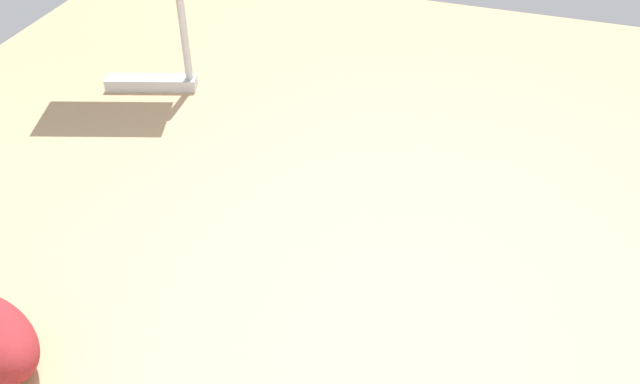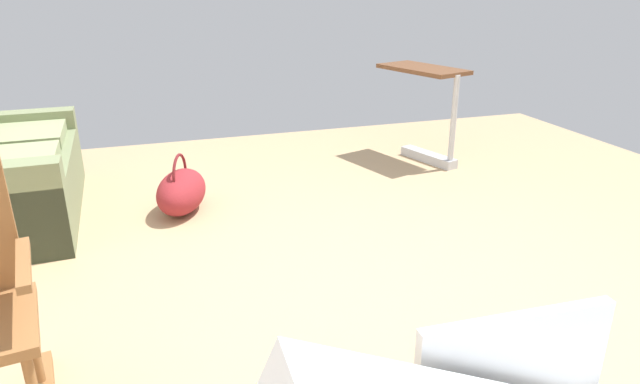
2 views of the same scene
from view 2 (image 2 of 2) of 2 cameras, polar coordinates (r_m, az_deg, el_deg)
The scene contains 4 objects.
ground_plane at distance 3.07m, azimuth 6.56°, elevation -9.94°, with size 6.70×6.70×0.00m, color tan.
couch at distance 4.38m, azimuth -29.70°, elevation 1.35°, with size 1.62×0.89×0.85m.
overbed_table at distance 5.13m, azimuth 10.91°, elevation 8.95°, with size 0.88×0.62×0.84m.
duffel_bag at distance 4.09m, azimuth -13.96°, elevation 0.08°, with size 0.64×0.50×0.43m.
Camera 2 is at (-2.38, 1.14, 1.57)m, focal length 31.34 mm.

